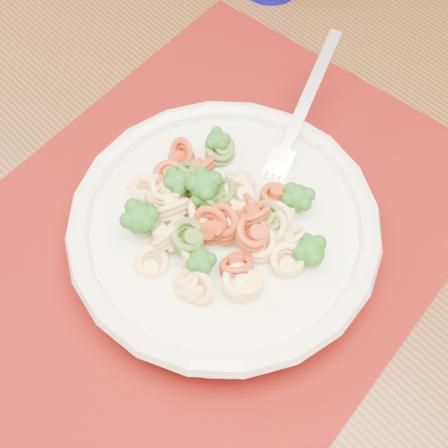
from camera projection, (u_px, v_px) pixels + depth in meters
name	position (u px, v px, depth m)	size (l,w,h in m)	color
dining_table	(175.00, 245.00, 0.68)	(1.51, 1.22, 0.71)	#533517
placemat	(210.00, 233.00, 0.57)	(0.49, 0.38, 0.00)	#540F03
pasta_bowl	(224.00, 230.00, 0.54)	(0.27, 0.27, 0.05)	beige
pasta_broccoli_heap	(224.00, 220.00, 0.52)	(0.23, 0.23, 0.06)	#E7D172
fork	(280.00, 161.00, 0.55)	(0.19, 0.02, 0.01)	silver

